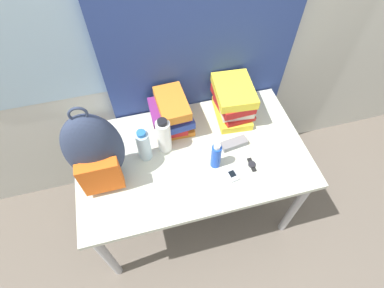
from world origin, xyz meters
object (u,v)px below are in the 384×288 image
at_px(sunscreen_bottle, 216,156).
at_px(sports_bottle, 164,136).
at_px(backpack, 95,152).
at_px(book_stack_center, 233,101).
at_px(wristwatch, 252,165).
at_px(cell_phone, 232,175).
at_px(book_stack_left, 171,114).
at_px(sunglasses_case, 234,144).
at_px(water_bottle, 144,145).

bearing_deg(sunscreen_bottle, sports_bottle, 143.35).
xyz_separation_m(backpack, book_stack_center, (0.79, 0.24, -0.11)).
distance_m(book_stack_center, wristwatch, 0.39).
height_order(sports_bottle, cell_phone, sports_bottle).
height_order(book_stack_center, wristwatch, book_stack_center).
distance_m(book_stack_left, book_stack_center, 0.37).
xyz_separation_m(sports_bottle, wristwatch, (0.44, -0.23, -0.11)).
bearing_deg(sports_bottle, cell_phone, -40.96).
distance_m(sports_bottle, sunglasses_case, 0.40).
distance_m(book_stack_center, cell_phone, 0.45).
bearing_deg(sunscreen_bottle, book_stack_center, 57.46).
height_order(book_stack_center, sunglasses_case, book_stack_center).
relative_size(backpack, sports_bottle, 2.20).
xyz_separation_m(book_stack_center, water_bottle, (-0.56, -0.17, -0.02)).
height_order(book_stack_center, sports_bottle, sports_bottle).
relative_size(sunscreen_bottle, cell_phone, 2.04).
distance_m(backpack, cell_phone, 0.71).
bearing_deg(wristwatch, book_stack_center, 88.40).
height_order(sunscreen_bottle, cell_phone, sunscreen_bottle).
bearing_deg(water_bottle, backpack, -163.22).
bearing_deg(backpack, sunscreen_bottle, -7.95).
distance_m(water_bottle, sunscreen_bottle, 0.39).
bearing_deg(sports_bottle, water_bottle, -166.06).
xyz_separation_m(book_stack_left, wristwatch, (0.36, -0.38, -0.10)).
bearing_deg(book_stack_center, wristwatch, -91.60).
relative_size(book_stack_center, sunscreen_bottle, 1.65).
height_order(book_stack_left, sunscreen_bottle, book_stack_left).
bearing_deg(sunglasses_case, sports_bottle, 167.61).
height_order(book_stack_left, book_stack_center, book_stack_center).
bearing_deg(sunscreen_bottle, backpack, 172.05).
xyz_separation_m(water_bottle, sunscreen_bottle, (0.36, -0.15, -0.02)).
height_order(sunscreen_bottle, sunglasses_case, sunscreen_bottle).
xyz_separation_m(book_stack_left, book_stack_center, (0.37, -0.01, 0.01)).
xyz_separation_m(backpack, cell_phone, (0.65, -0.17, -0.22)).
distance_m(book_stack_center, sports_bottle, 0.47).
height_order(book_stack_left, wristwatch, book_stack_left).
relative_size(water_bottle, sunglasses_case, 1.39).
distance_m(backpack, book_stack_center, 0.83).
bearing_deg(book_stack_left, sunscreen_bottle, -62.83).
height_order(book_stack_left, sunglasses_case, book_stack_left).
distance_m(water_bottle, sunglasses_case, 0.51).
height_order(book_stack_left, sports_bottle, sports_bottle).
bearing_deg(cell_phone, sports_bottle, 139.04).
distance_m(backpack, sports_bottle, 0.38).
relative_size(book_stack_left, wristwatch, 3.08).
relative_size(book_stack_left, cell_phone, 3.07).
relative_size(backpack, book_stack_center, 1.74).
bearing_deg(book_stack_center, book_stack_left, 179.00).
bearing_deg(book_stack_left, sunglasses_case, -36.77).
xyz_separation_m(sunscreen_bottle, cell_phone, (0.07, -0.09, -0.08)).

